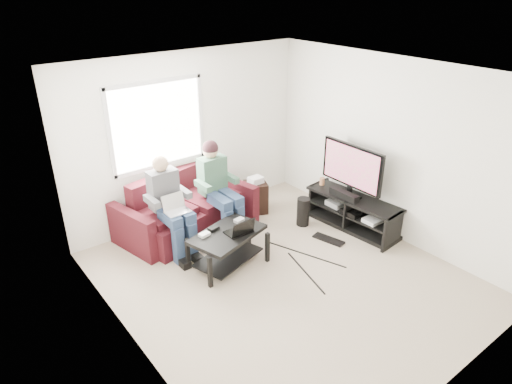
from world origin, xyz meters
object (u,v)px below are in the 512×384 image
end_table (256,196)px  tv_stand (352,214)px  subwoofer (303,212)px  tv (352,168)px  sofa (185,212)px  coffee_table (228,241)px

end_table → tv_stand: bearing=-57.4°
subwoofer → tv: bearing=-37.7°
tv → end_table: tv is taller
tv → subwoofer: bearing=142.3°
sofa → tv: 2.58m
tv_stand → tv: (-0.00, 0.10, 0.74)m
sofa → end_table: size_ratio=3.39×
coffee_table → subwoofer: coffee_table is taller
sofa → tv: bearing=-33.5°
sofa → end_table: (1.24, -0.15, -0.05)m
tv_stand → tv: tv is taller
coffee_table → sofa: bearing=90.0°
tv → end_table: (-0.85, 1.23, -0.69)m
subwoofer → end_table: size_ratio=0.74×
sofa → end_table: sofa is taller
sofa → subwoofer: sofa is taller
tv_stand → tv: 0.75m
coffee_table → tv_stand: 2.12m
sofa → coffee_table: bearing=-90.0°
end_table → coffee_table: bearing=-141.6°
subwoofer → end_table: (-0.30, 0.81, 0.05)m
coffee_table → subwoofer: (1.54, 0.17, -0.14)m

